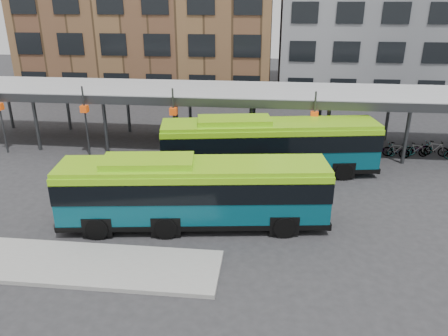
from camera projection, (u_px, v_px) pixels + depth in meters
ground at (195, 235)px, 20.21m from camera, size 120.00×120.00×0.00m
boarding_island at (51, 262)px, 17.96m from camera, size 14.00×3.00×0.18m
canopy at (224, 93)px, 30.65m from camera, size 40.00×6.53×4.80m
bus_front at (193, 191)px, 20.44m from camera, size 12.70×4.21×3.44m
bus_rear at (268, 145)px, 26.47m from camera, size 13.23×4.84×3.57m
bike_rack at (422, 150)px, 29.68m from camera, size 6.84×1.68×1.07m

